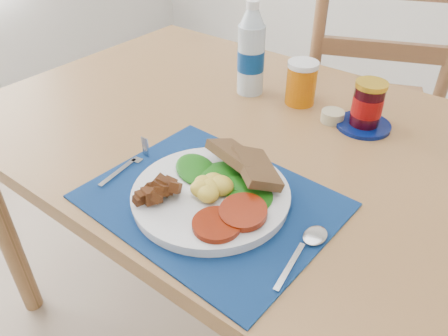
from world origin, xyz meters
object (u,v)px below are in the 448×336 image
breakfast_plate (207,191)px  water_bottle (251,54)px  chair_far (371,83)px  juice_glass (301,84)px  jam_on_saucer (367,108)px

breakfast_plate → water_bottle: size_ratio=1.20×
chair_far → water_bottle: bearing=51.8°
chair_far → breakfast_plate: (0.05, -0.98, 0.16)m
breakfast_plate → juice_glass: juice_glass is taller
breakfast_plate → jam_on_saucer: jam_on_saucer is taller
breakfast_plate → water_bottle: water_bottle is taller
chair_far → juice_glass: size_ratio=11.75×
breakfast_plate → water_bottle: 0.48m
jam_on_saucer → juice_glass: bearing=175.0°
chair_far → water_bottle: chair_far is taller
juice_glass → water_bottle: bearing=-169.3°
water_bottle → chair_far: bearing=74.9°
water_bottle → jam_on_saucer: 0.33m
breakfast_plate → juice_glass: bearing=120.7°
juice_glass → jam_on_saucer: size_ratio=0.82×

